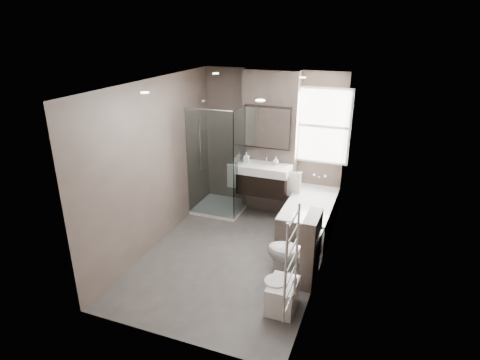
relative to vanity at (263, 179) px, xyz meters
The scene contains 15 objects.
room 1.53m from the vanity, 90.00° to the right, with size 2.70×3.90×2.70m.
vanity_pier 0.66m from the vanity, 90.00° to the left, with size 1.00×0.25×2.60m, color brown.
vanity is the anchor object (origin of this frame).
mirror_cabinet 0.91m from the vanity, 90.00° to the left, with size 0.86×0.08×0.76m.
towel_left 0.56m from the vanity, behind, with size 0.24×0.06×0.44m, color silver.
towel_right 0.56m from the vanity, ahead, with size 0.24×0.06×0.44m, color silver.
shower_enclosure 0.80m from the vanity, behind, with size 0.90×0.90×2.00m.
bathtub 1.07m from the vanity, 19.37° to the right, with size 0.75×1.60×0.57m.
window 1.37m from the vanity, 26.58° to the left, with size 0.98×0.06×1.33m.
toilet 1.97m from the vanity, 59.94° to the right, with size 0.42×0.73×0.75m, color white.
cistern_box 2.08m from the vanity, 54.16° to the right, with size 0.19×0.55×1.00m.
bidet 2.64m from the vanity, 66.90° to the right, with size 0.41×0.47×0.49m.
towel_radiator 3.30m from the vanity, 67.55° to the right, with size 0.03×0.49×1.10m.
soap_bottle_a 0.49m from the vanity, behind, with size 0.08×0.08×0.18m, color white.
soap_bottle_b 0.39m from the vanity, 26.72° to the left, with size 0.11×0.11×0.14m, color white.
Camera 1 is at (1.98, -4.96, 3.34)m, focal length 30.00 mm.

